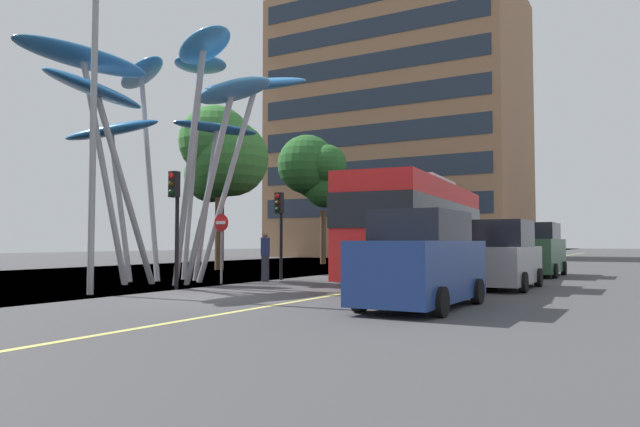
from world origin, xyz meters
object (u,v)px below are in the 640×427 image
car_parked_near (422,262)px  car_parked_mid (501,257)px  red_bus (420,226)px  leaf_sculpture (172,98)px  car_parked_far (535,251)px  street_lamp (102,92)px  no_entry_sign (221,237)px  pedestrian (265,256)px  traffic_light_kerb_near (175,204)px  traffic_light_kerb_far (280,216)px

car_parked_near → car_parked_mid: car_parked_near is taller
red_bus → car_parked_near: (2.69, -7.37, -1.00)m
leaf_sculpture → car_parked_far: (10.52, 10.84, -5.55)m
car_parked_far → street_lamp: street_lamp is taller
no_entry_sign → red_bus: bearing=32.6°
red_bus → car_parked_far: 7.09m
car_parked_mid → car_parked_far: (-0.20, 7.46, 0.08)m
leaf_sculpture → car_parked_near: bearing=-15.9°
car_parked_near → street_lamp: 10.03m
red_bus → no_entry_sign: 7.01m
leaf_sculpture → pedestrian: leaf_sculpture is taller
red_bus → car_parked_mid: red_bus is taller
traffic_light_kerb_near → traffic_light_kerb_far: traffic_light_kerb_near is taller
red_bus → car_parked_near: 7.91m
traffic_light_kerb_near → car_parked_mid: 10.30m
traffic_light_kerb_far → car_parked_far: (8.06, 7.55, -1.36)m
traffic_light_kerb_far → no_entry_sign: (-0.68, -2.64, -0.81)m
no_entry_sign → traffic_light_kerb_near: bearing=-83.5°
car_parked_mid → pedestrian: (-8.33, -0.95, -0.06)m
leaf_sculpture → traffic_light_kerb_far: bearing=53.3°
traffic_light_kerb_far → pedestrian: size_ratio=1.82×
car_parked_far → pedestrian: bearing=-134.0°
leaf_sculpture → traffic_light_kerb_near: size_ratio=2.92×
car_parked_mid → pedestrian: 8.39m
car_parked_near → pedestrian: car_parked_near is taller
traffic_light_kerb_near → no_entry_sign: size_ratio=1.50×
red_bus → no_entry_sign: size_ratio=4.54×
leaf_sculpture → red_bus: bearing=29.9°
traffic_light_kerb_far → pedestrian: bearing=-94.3°
car_parked_near → car_parked_mid: size_ratio=1.06×
pedestrian → car_parked_near: bearing=-34.0°
car_parked_near → no_entry_sign: size_ratio=1.84×
leaf_sculpture → traffic_light_kerb_near: 4.90m
street_lamp → no_entry_sign: size_ratio=3.74×
traffic_light_kerb_near → street_lamp: (-0.48, -2.42, 3.01)m
traffic_light_kerb_far → car_parked_far: traffic_light_kerb_far is taller
leaf_sculpture → no_entry_sign: leaf_sculpture is taller
car_parked_mid → street_lamp: size_ratio=0.46×
street_lamp → no_entry_sign: street_lamp is taller
red_bus → car_parked_near: bearing=-69.9°
car_parked_mid → car_parked_far: 7.46m
traffic_light_kerb_near → traffic_light_kerb_far: 5.27m
car_parked_far → pedestrian: (-8.13, -8.41, -0.14)m
street_lamp → car_parked_mid: bearing=40.4°
car_parked_near → car_parked_far: car_parked_far is taller
traffic_light_kerb_near → car_parked_mid: bearing=31.7°
traffic_light_kerb_far → street_lamp: bearing=-96.4°
red_bus → car_parked_mid: 3.38m
car_parked_near → car_parked_far: (0.15, 13.79, 0.05)m
traffic_light_kerb_far → pedestrian: 1.74m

